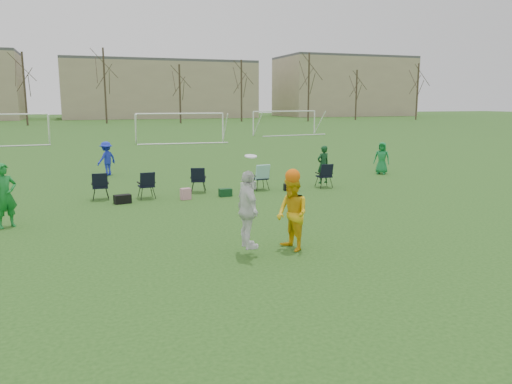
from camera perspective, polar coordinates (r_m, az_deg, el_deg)
name	(u,v)px	position (r m, az deg, el deg)	size (l,w,h in m)	color
ground	(276,258)	(11.18, 2.27, -7.55)	(260.00, 260.00, 0.00)	#224B17
fielder_green_near	(5,196)	(15.25, -26.76, -0.36)	(0.65, 0.43, 1.79)	#15772A
fielder_blue	(106,159)	(24.33, -16.72, 3.69)	(1.02, 0.59, 1.58)	#192ABD
fielder_green_far	(382,158)	(24.54, 14.19, 3.79)	(0.74, 0.48, 1.52)	#157A39
center_contest	(273,211)	(11.32, 1.98, -2.22)	(1.74, 1.10, 2.30)	white
sideline_setup	(227,179)	(18.98, -3.33, 1.47)	(9.24, 1.80, 1.68)	#103D1C
goal_mid	(180,119)	(42.66, -8.68, 8.21)	(7.40, 0.63, 2.46)	white
goal_right	(285,116)	(51.89, 3.32, 8.68)	(7.35, 1.14, 2.46)	white
tree_line	(107,90)	(79.86, -16.64, 11.13)	(110.28, 3.28, 11.40)	#382B21
building_row	(133,88)	(106.45, -13.84, 11.44)	(126.00, 16.00, 13.00)	tan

